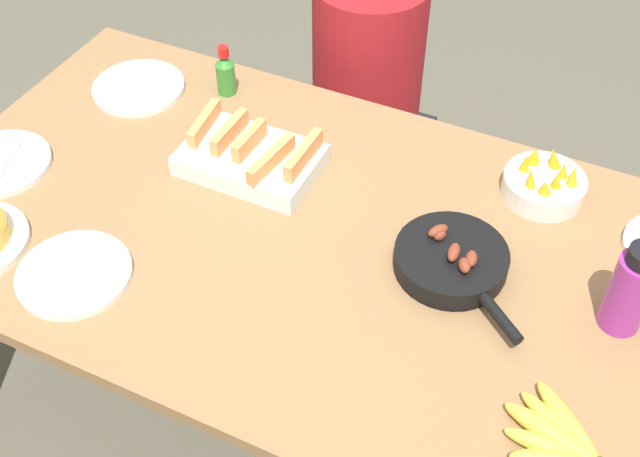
% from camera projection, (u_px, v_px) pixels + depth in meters
% --- Properties ---
extents(ground_plane, '(14.00, 14.00, 0.00)m').
position_uv_depth(ground_plane, '(320.00, 416.00, 2.26)').
color(ground_plane, '#565142').
extents(dining_table, '(1.85, 1.00, 0.73)m').
position_uv_depth(dining_table, '(320.00, 263.00, 1.79)').
color(dining_table, olive).
rests_on(dining_table, ground_plane).
extents(banana_bunch, '(0.20, 0.23, 0.04)m').
position_uv_depth(banana_bunch, '(557.00, 445.00, 1.37)').
color(banana_bunch, gold).
rests_on(banana_bunch, dining_table).
extents(melon_tray, '(0.32, 0.21, 0.10)m').
position_uv_depth(melon_tray, '(251.00, 157.00, 1.87)').
color(melon_tray, silver).
rests_on(melon_tray, dining_table).
extents(skillet, '(0.31, 0.28, 0.08)m').
position_uv_depth(skillet, '(452.00, 261.00, 1.65)').
color(skillet, black).
rests_on(skillet, dining_table).
extents(empty_plate_near_front, '(0.24, 0.24, 0.02)m').
position_uv_depth(empty_plate_near_front, '(74.00, 274.00, 1.65)').
color(empty_plate_near_front, silver).
rests_on(empty_plate_near_front, dining_table).
extents(empty_plate_far_left, '(0.24, 0.24, 0.02)m').
position_uv_depth(empty_plate_far_left, '(139.00, 88.00, 2.11)').
color(empty_plate_far_left, silver).
rests_on(empty_plate_far_left, dining_table).
extents(empty_plate_far_right, '(0.24, 0.24, 0.02)m').
position_uv_depth(empty_plate_far_right, '(1.00, 164.00, 1.89)').
color(empty_plate_far_right, silver).
rests_on(empty_plate_far_right, dining_table).
extents(fruit_bowl_mango, '(0.19, 0.19, 0.10)m').
position_uv_depth(fruit_bowl_mango, '(544.00, 184.00, 1.81)').
color(fruit_bowl_mango, silver).
rests_on(fruit_bowl_mango, dining_table).
extents(water_bottle, '(0.08, 0.08, 0.21)m').
position_uv_depth(water_bottle, '(631.00, 290.00, 1.51)').
color(water_bottle, '#992D89').
rests_on(water_bottle, dining_table).
extents(hot_sauce_bottle, '(0.05, 0.05, 0.14)m').
position_uv_depth(hot_sauce_bottle, '(225.00, 73.00, 2.06)').
color(hot_sauce_bottle, '#337F2D').
rests_on(hot_sauce_bottle, dining_table).
extents(person_figure, '(0.36, 0.36, 1.16)m').
position_uv_depth(person_figure, '(366.00, 113.00, 2.45)').
color(person_figure, black).
rests_on(person_figure, ground_plane).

